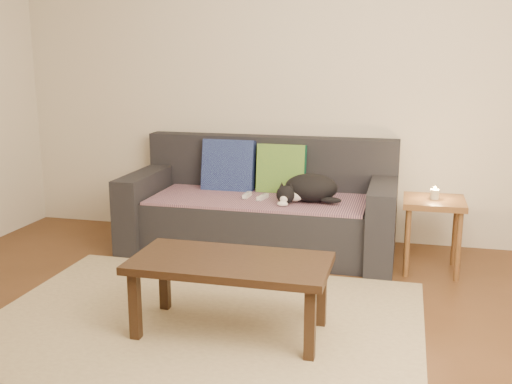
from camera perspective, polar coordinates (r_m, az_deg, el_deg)
ground at (r=3.47m, az=-5.80°, el=-13.18°), size 4.50×4.50×0.00m
back_wall at (r=5.05m, az=1.69°, el=10.33°), size 4.50×0.04×2.60m
sofa at (r=4.78m, az=0.51°, el=-1.83°), size 2.10×0.94×0.87m
throw_blanket at (r=4.66m, az=0.24°, el=-0.67°), size 1.66×0.74×0.02m
cushion_navy at (r=4.95m, az=-2.63°, el=2.47°), size 0.43×0.19×0.45m
cushion_green at (r=4.84m, az=2.42°, el=2.24°), size 0.39×0.15×0.40m
cat at (r=4.53m, az=5.05°, el=0.33°), size 0.49×0.38×0.21m
wii_remote_a at (r=4.68m, az=-0.86°, el=-0.30°), size 0.04×0.15×0.03m
wii_remote_b at (r=4.62m, az=0.64°, el=-0.49°), size 0.07×0.15×0.03m
side_table at (r=4.43m, az=16.55°, el=-1.83°), size 0.42×0.42×0.53m
candle at (r=4.40m, az=16.65°, el=-0.18°), size 0.06×0.06×0.09m
rug at (r=3.59m, az=-4.98°, el=-12.09°), size 2.50×1.80×0.01m
coffee_table at (r=3.30m, az=-2.47°, el=-7.33°), size 1.08×0.54×0.43m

